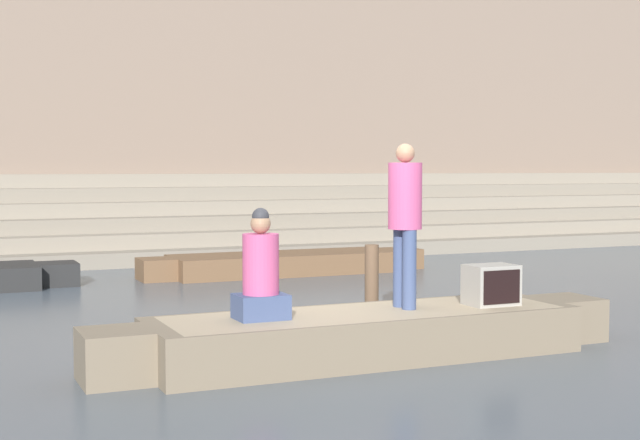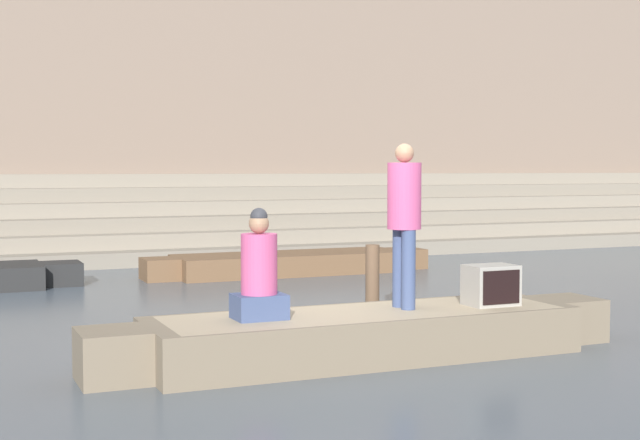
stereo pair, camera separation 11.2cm
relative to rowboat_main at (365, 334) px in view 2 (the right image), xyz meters
The scene contains 9 objects.
ground_plane 0.87m from the rowboat_main, 94.21° to the left, with size 120.00×120.00×0.00m, color #4C5660.
ghat_steps 11.79m from the rowboat_main, 90.29° to the left, with size 36.00×3.64×1.87m.
back_wall 14.19m from the rowboat_main, 90.25° to the left, with size 34.20×1.28×7.99m.
rowboat_main is the anchor object (origin of this frame).
person_standing 1.34m from the rowboat_main, ahead, with size 0.36×0.36×1.76m.
person_rowing 1.34m from the rowboat_main, behind, with size 0.51×0.40×1.11m.
tv_set 1.54m from the rowboat_main, ahead, with size 0.54×0.40×0.44m.
moored_boat_distant 7.65m from the rowboat_main, 74.60° to the left, with size 5.60×1.34×0.39m.
mooring_post 1.96m from the rowboat_main, 61.16° to the left, with size 0.18×0.18×1.03m, color brown.
Camera 2 is at (-4.02, -9.12, 1.98)m, focal length 50.00 mm.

